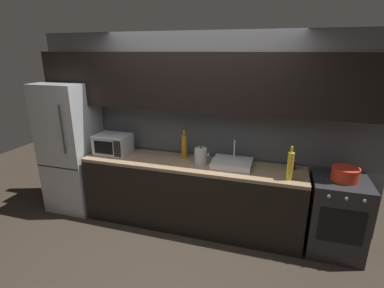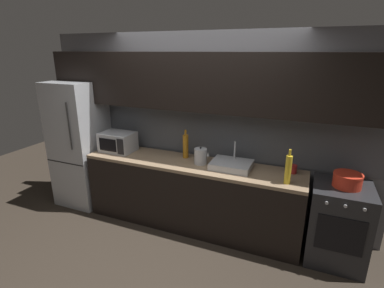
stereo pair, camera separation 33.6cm
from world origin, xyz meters
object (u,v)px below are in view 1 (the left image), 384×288
Objects in this scene: oven_range at (336,216)px; wine_bottle_amber at (184,146)px; mug_red at (292,165)px; cooking_pot at (345,174)px; microwave at (113,144)px; wine_bottle_yellow at (290,166)px; kettle at (201,156)px; refrigerator at (72,147)px.

oven_range is 2.35× the size of wine_bottle_amber.
mug_red is 0.57m from cooking_pot.
wine_bottle_yellow is (2.32, -0.17, 0.03)m from microwave.
wine_bottle_yellow is at bearing -4.29° from microwave.
cooking_pot is at bearing -0.55° from kettle.
microwave is 1.20× the size of wine_bottle_amber.
wine_bottle_yellow is (-0.57, -0.15, 0.61)m from oven_range.
kettle is (1.25, -0.00, -0.03)m from microwave.
oven_range is at bearing -175.96° from cooking_pot.
kettle reaches higher than oven_range.
wine_bottle_yellow is at bearing -164.80° from oven_range.
refrigerator is at bearing -179.53° from kettle.
microwave is 2.06× the size of kettle.
oven_range is 2.34× the size of wine_bottle_yellow.
kettle is (-1.63, 0.02, 0.55)m from oven_range.
mug_red is 0.35× the size of cooking_pot.
microwave reaches higher than mug_red.
wine_bottle_amber is at bearing 4.93° from refrigerator.
refrigerator is 3.00m from wine_bottle_yellow.
cooking_pot is at bearing -15.85° from mug_red.
wine_bottle_amber reaches higher than mug_red.
refrigerator is at bearing -177.08° from mug_red.
oven_range is at bearing -0.02° from refrigerator.
cooking_pot is at bearing 4.04° from oven_range.
refrigerator is 3.60m from oven_range.
refrigerator reaches higher than cooking_pot.
oven_range is at bearing -0.61° from kettle.
refrigerator is at bearing 177.03° from wine_bottle_yellow.
oven_range is 3.13× the size of cooking_pot.
kettle is (1.93, 0.02, 0.07)m from refrigerator.
kettle reaches higher than cooking_pot.
mug_red is (-0.53, 0.16, 0.50)m from oven_range.
mug_red is (1.10, 0.14, -0.05)m from kettle.
wine_bottle_amber is (-1.33, 0.30, -0.00)m from wine_bottle_yellow.
wine_bottle_yellow is (1.06, -0.17, 0.06)m from kettle.
microwave reaches higher than kettle.
microwave is at bearing 175.71° from wine_bottle_yellow.
cooking_pot reaches higher than oven_range.
kettle is at bearing 170.85° from wine_bottle_yellow.
wine_bottle_yellow is 3.78× the size of mug_red.
microwave is 1.25m from kettle.
kettle is 0.58× the size of wine_bottle_yellow.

